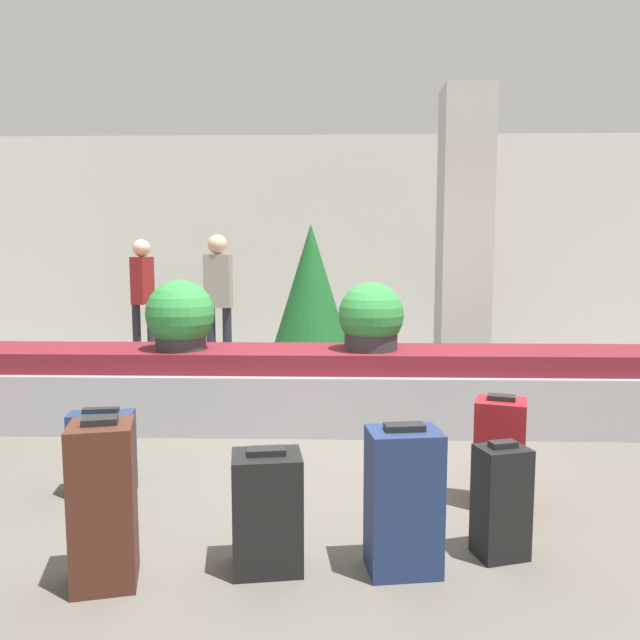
{
  "coord_description": "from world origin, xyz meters",
  "views": [
    {
      "loc": [
        0.17,
        -4.03,
        1.53
      ],
      "look_at": [
        0.0,
        1.28,
        0.92
      ],
      "focal_mm": 35.0,
      "sensor_mm": 36.0,
      "label": 1
    }
  ],
  "objects": [
    {
      "name": "ground_plane",
      "position": [
        0.0,
        0.0,
        0.0
      ],
      "size": [
        18.0,
        18.0,
        0.0
      ],
      "primitive_type": "plane",
      "color": "#59544C"
    },
    {
      "name": "back_wall",
      "position": [
        0.0,
        5.43,
        1.6
      ],
      "size": [
        18.0,
        0.06,
        3.2
      ],
      "color": "silver",
      "rests_on": "ground_plane"
    },
    {
      "name": "carousel",
      "position": [
        0.0,
        1.28,
        0.32
      ],
      "size": [
        6.55,
        0.87,
        0.67
      ],
      "color": "#9E9EA3",
      "rests_on": "ground_plane"
    },
    {
      "name": "pillar",
      "position": [
        1.49,
        2.73,
        1.6
      ],
      "size": [
        0.52,
        0.52,
        3.2
      ],
      "color": "beige",
      "rests_on": "ground_plane"
    },
    {
      "name": "suitcase_0",
      "position": [
        -0.18,
        -1.19,
        0.29
      ],
      "size": [
        0.37,
        0.31,
        0.6
      ],
      "rotation": [
        0.0,
        0.0,
        0.16
      ],
      "color": "black",
      "rests_on": "ground_plane"
    },
    {
      "name": "suitcase_1",
      "position": [
        1.12,
        -0.42,
        0.33
      ],
      "size": [
        0.35,
        0.33,
        0.68
      ],
      "rotation": [
        0.0,
        0.0,
        -0.3
      ],
      "color": "maroon",
      "rests_on": "ground_plane"
    },
    {
      "name": "suitcase_2",
      "position": [
        0.47,
        -1.19,
        0.35
      ],
      "size": [
        0.37,
        0.3,
        0.72
      ],
      "rotation": [
        0.0,
        0.0,
        0.14
      ],
      "color": "navy",
      "rests_on": "ground_plane"
    },
    {
      "name": "suitcase_3",
      "position": [
        0.97,
        -1.03,
        0.28
      ],
      "size": [
        0.29,
        0.25,
        0.59
      ],
      "rotation": [
        0.0,
        0.0,
        0.29
      ],
      "color": "black",
      "rests_on": "ground_plane"
    },
    {
      "name": "suitcase_4",
      "position": [
        -1.31,
        -0.31,
        0.26
      ],
      "size": [
        0.41,
        0.23,
        0.55
      ],
      "rotation": [
        0.0,
        0.0,
        0.16
      ],
      "color": "navy",
      "rests_on": "ground_plane"
    },
    {
      "name": "suitcase_5",
      "position": [
        -0.9,
        -1.34,
        0.38
      ],
      "size": [
        0.34,
        0.34,
        0.78
      ],
      "rotation": [
        0.0,
        0.0,
        0.25
      ],
      "color": "#472319",
      "rests_on": "ground_plane"
    },
    {
      "name": "potted_plant_0",
      "position": [
        0.44,
        1.25,
        0.94
      ],
      "size": [
        0.56,
        0.56,
        0.58
      ],
      "color": "#2D2D2D",
      "rests_on": "carousel"
    },
    {
      "name": "potted_plant_1",
      "position": [
        -1.19,
        1.22,
        0.95
      ],
      "size": [
        0.58,
        0.58,
        0.6
      ],
      "color": "#2D2D2D",
      "rests_on": "carousel"
    },
    {
      "name": "traveler_0",
      "position": [
        -2.47,
        4.23,
        0.98
      ],
      "size": [
        0.31,
        0.35,
        1.65
      ],
      "rotation": [
        0.0,
        0.0,
        1.35
      ],
      "color": "#282833",
      "rests_on": "ground_plane"
    },
    {
      "name": "traveler_1",
      "position": [
        1.92,
        4.39,
        0.92
      ],
      "size": [
        0.36,
        0.29,
        1.56
      ],
      "rotation": [
        0.0,
        0.0,
        -0.4
      ],
      "color": "#282833",
      "rests_on": "ground_plane"
    },
    {
      "name": "traveler_2",
      "position": [
        -1.31,
        3.52,
        1.02
      ],
      "size": [
        0.33,
        0.24,
        1.7
      ],
      "rotation": [
        0.0,
        0.0,
        -0.09
      ],
      "color": "#282833",
      "rests_on": "ground_plane"
    },
    {
      "name": "decorated_tree",
      "position": [
        -0.16,
        3.07,
        0.99
      ],
      "size": [
        1.01,
        1.01,
        1.81
      ],
      "color": "#4C331E",
      "rests_on": "ground_plane"
    }
  ]
}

